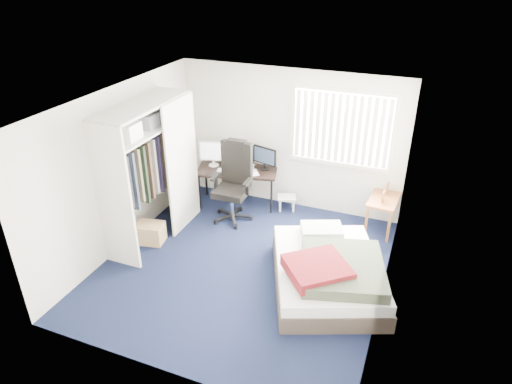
{
  "coord_description": "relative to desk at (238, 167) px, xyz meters",
  "views": [
    {
      "loc": [
        2.21,
        -5.06,
        4.15
      ],
      "look_at": [
        0.04,
        0.4,
        1.06
      ],
      "focal_mm": 32.0,
      "sensor_mm": 36.0,
      "label": 1
    }
  ],
  "objects": [
    {
      "name": "desk",
      "position": [
        0.0,
        0.0,
        0.0
      ],
      "size": [
        1.54,
        1.0,
        1.16
      ],
      "color": "black",
      "rests_on": "ground"
    },
    {
      "name": "room_shell",
      "position": [
        0.85,
        -1.76,
        0.77
      ],
      "size": [
        4.2,
        4.2,
        4.2
      ],
      "color": "silver",
      "rests_on": "ground"
    },
    {
      "name": "bed",
      "position": [
        2.13,
        -1.77,
        -0.47
      ],
      "size": [
        2.02,
        2.28,
        0.63
      ],
      "color": "#392F29",
      "rests_on": "ground"
    },
    {
      "name": "ground",
      "position": [
        0.85,
        -1.76,
        -0.74
      ],
      "size": [
        4.2,
        4.2,
        0.0
      ],
      "primitive_type": "plane",
      "color": "black",
      "rests_on": "ground"
    },
    {
      "name": "pine_box",
      "position": [
        -0.8,
        -1.71,
        -0.57
      ],
      "size": [
        0.49,
        0.4,
        0.32
      ],
      "primitive_type": "cube",
      "rotation": [
        0.0,
        0.0,
        0.19
      ],
      "color": "#A08750",
      "rests_on": "ground"
    },
    {
      "name": "nightstand",
      "position": [
        2.6,
        0.09,
        -0.2
      ],
      "size": [
        0.5,
        0.91,
        0.79
      ],
      "color": "brown",
      "rests_on": "ground"
    },
    {
      "name": "window_assembly",
      "position": [
        1.75,
        0.29,
        0.86
      ],
      "size": [
        1.72,
        0.09,
        1.32
      ],
      "color": "white",
      "rests_on": "ground"
    },
    {
      "name": "closet",
      "position": [
        -0.82,
        -1.49,
        0.62
      ],
      "size": [
        0.64,
        1.84,
        2.22
      ],
      "color": "beige",
      "rests_on": "ground"
    },
    {
      "name": "footstool",
      "position": [
        0.92,
        0.09,
        -0.53
      ],
      "size": [
        0.4,
        0.36,
        0.27
      ],
      "color": "white",
      "rests_on": "ground"
    },
    {
      "name": "office_chair",
      "position": [
        0.14,
        -0.49,
        -0.2
      ],
      "size": [
        0.67,
        0.66,
        1.39
      ],
      "color": "black",
      "rests_on": "ground"
    }
  ]
}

